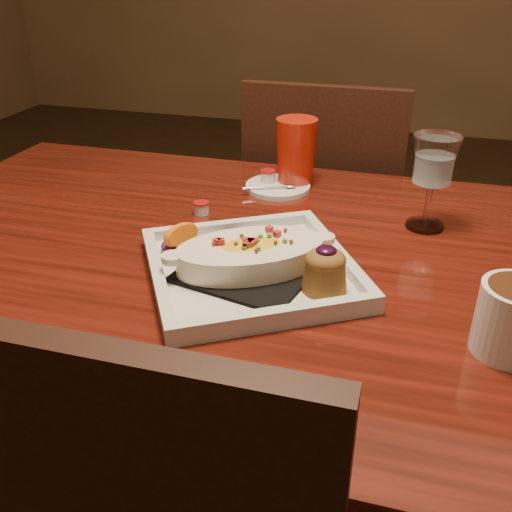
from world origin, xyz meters
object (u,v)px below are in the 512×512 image
(plate, at_px, (255,262))
(red_tumbler, at_px, (296,153))
(saucer, at_px, (277,184))
(chair_far, at_px, (324,229))
(goblet, at_px, (434,165))
(table, at_px, (268,303))

(plate, bearing_deg, red_tumbler, 62.58)
(plate, relative_size, saucer, 3.04)
(chair_far, distance_m, saucer, 0.42)
(chair_far, distance_m, plate, 0.76)
(plate, distance_m, goblet, 0.38)
(chair_far, bearing_deg, goblet, 119.61)
(table, height_order, chair_far, chair_far)
(saucer, height_order, red_tumbler, red_tumbler)
(table, bearing_deg, goblet, 36.18)
(goblet, xyz_separation_m, red_tumbler, (-0.28, 0.15, -0.05))
(goblet, bearing_deg, plate, -133.98)
(table, relative_size, saucer, 10.75)
(chair_far, xyz_separation_m, plate, (-0.00, -0.71, 0.27))
(saucer, bearing_deg, table, -78.73)
(goblet, bearing_deg, saucer, 159.99)
(plate, relative_size, red_tumbler, 2.91)
(chair_far, bearing_deg, table, 90.00)
(chair_far, distance_m, red_tumbler, 0.44)
(saucer, distance_m, red_tumbler, 0.08)
(table, height_order, red_tumbler, red_tumbler)
(saucer, bearing_deg, red_tumbler, 44.10)
(table, distance_m, plate, 0.15)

